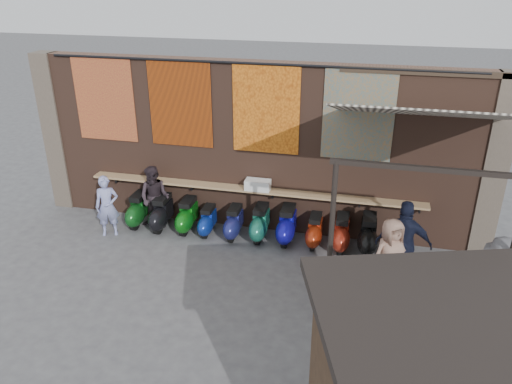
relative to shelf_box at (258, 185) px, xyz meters
The scene contains 34 objects.
ground 2.62m from the shelf_box, 93.99° to the right, with size 70.00×70.00×0.00m, color #474749.
brick_wall 0.87m from the shelf_box, 111.85° to the left, with size 10.00×0.40×4.00m, color brown.
pier_left 5.43m from the shelf_box, behind, with size 0.50×0.50×4.00m, color #4C4238.
pier_right 5.11m from the shelf_box, ahead, with size 0.50×0.50×4.00m, color #4C4238.
eating_counter 0.22m from the shelf_box, 169.41° to the left, with size 8.00×0.32×0.05m, color #9E7A51.
shelf_box is the anchor object (origin of this frame).
tapestry_redgold 4.15m from the shelf_box, behind, with size 1.50×0.02×2.00m, color maroon.
tapestry_sun 2.56m from the shelf_box, behind, with size 1.50×0.02×2.00m, color #D14B0C.
tapestry_orange 1.77m from the shelf_box, 52.20° to the left, with size 1.50×0.02×2.00m, color orange.
tapestry_multi 2.77m from the shelf_box, ahead, with size 1.50×0.02×2.00m, color #22647F.
hang_rail 2.74m from the shelf_box, 133.33° to the left, with size 0.06×0.06×9.50m, color black.
scooter_stool_0 3.07m from the shelf_box, behind, with size 0.38×0.85×0.80m, color #0F4B16, non-canonical shape.
scooter_stool_1 2.48m from the shelf_box, behind, with size 0.39×0.86×0.82m, color black, non-canonical shape.
scooter_stool_2 1.89m from the shelf_box, 169.72° to the right, with size 0.38×0.84×0.79m, color #0D5B11, non-canonical shape.
scooter_stool_3 1.50m from the shelf_box, 163.43° to the right, with size 0.32×0.71×0.68m, color navy, non-canonical shape.
scooter_stool_4 1.06m from the shelf_box, 144.89° to the right, with size 0.35×0.78×0.74m, color navy, non-canonical shape.
scooter_stool_5 0.90m from the shelf_box, 65.79° to the right, with size 0.38×0.84×0.80m, color #175F4B, non-canonical shape.
scooter_stool_6 1.15m from the shelf_box, 19.36° to the right, with size 0.40×0.88×0.84m, color #0F0C86, non-canonical shape.
scooter_stool_7 1.68m from the shelf_box, 11.86° to the right, with size 0.34×0.76×0.73m, color maroon, non-canonical shape.
scooter_stool_8 2.20m from the shelf_box, ahead, with size 0.37×0.83×0.79m, color maroon, non-canonical shape.
scooter_stool_9 2.74m from the shelf_box, ahead, with size 0.40×0.89×0.85m, color black, non-canonical shape.
diner_left 3.57m from the shelf_box, 165.23° to the right, with size 0.54×0.36×1.49m, color #8B93CB.
diner_right 2.53m from the shelf_box, behind, with size 0.77×0.60×1.58m, color #2B2127.
shopper_navy 3.57m from the shelf_box, 23.67° to the right, with size 1.07×0.45×1.83m, color black.
shopper_grey 5.43m from the shelf_box, 28.99° to the right, with size 1.22×0.70×1.89m, color slate.
shopper_tan 3.50m from the shelf_box, 30.04° to the right, with size 0.77×0.50×1.58m, color #9F7865.
stall_roof 7.15m from the shelf_box, 60.40° to the right, with size 2.83×2.18×0.12m, color black.
stall_sign 6.07m from the shelf_box, 58.48° to the right, with size 1.20×0.04×0.50m, color gold.
stall_shelf 6.03m from the shelf_box, 58.48° to the right, with size 2.10×0.10×0.06m, color #473321.
awning_canvas 4.29m from the shelf_box, 22.74° to the right, with size 3.20×3.40×0.03m, color beige.
awning_ledger 4.30m from the shelf_box, ahead, with size 3.30×0.08×0.12m, color #33261C.
awning_header 4.79m from the shelf_box, 40.97° to the right, with size 3.00×0.08×0.08m, color black.
awning_post_left 3.50m from the shelf_box, 56.22° to the right, with size 0.09×0.09×3.10m, color black.
awning_post_right 5.56m from the shelf_box, 31.46° to the right, with size 0.09×0.09×3.10m, color black.
Camera 1 is at (2.55, -8.00, 5.88)m, focal length 35.00 mm.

